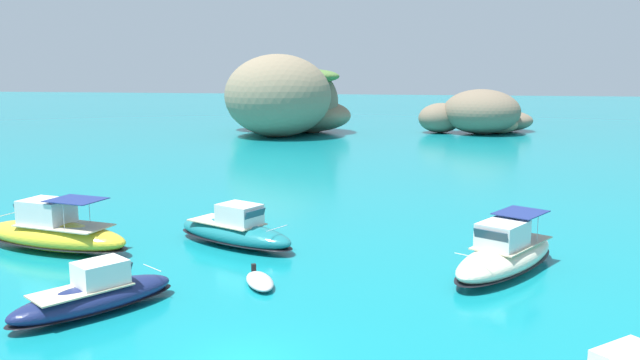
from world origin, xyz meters
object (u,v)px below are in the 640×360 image
Objects in this scene: motorboat_cream at (505,255)px; dinghy_tender at (260,281)px; islet_large at (286,101)px; motorboat_teal at (235,231)px; islet_small at (481,115)px; motorboat_navy at (95,296)px; motorboat_yellow at (54,233)px.

dinghy_tender is (-10.69, -3.82, -0.61)m from motorboat_cream.
dinghy_tender is (13.34, -62.93, -4.35)m from islet_large.
motorboat_teal is (10.32, -56.82, -3.81)m from islet_large.
islet_small reaches higher than dinghy_tender.
islet_large is 67.58m from motorboat_navy.
motorboat_teal is at bearing 76.39° from motorboat_navy.
islet_small is 75.49m from motorboat_navy.
motorboat_navy is (-2.47, -10.19, -0.09)m from motorboat_teal.
dinghy_tender is at bearing -63.70° from motorboat_teal.
motorboat_yellow reaches higher than motorboat_teal.
motorboat_yellow is 3.29× the size of dinghy_tender.
islet_small is at bearing 68.54° from motorboat_yellow.
motorboat_navy is (-19.13, -73.00, -1.87)m from islet_small.
motorboat_teal is at bearing -79.70° from islet_large.
islet_small is at bearing 75.32° from motorboat_navy.
islet_small is at bearing 87.40° from motorboat_cream.
motorboat_cream is at bearing -67.88° from islet_large.
motorboat_cream is 11.37m from dinghy_tender.
motorboat_cream reaches higher than motorboat_navy.
motorboat_yellow is at bearing 130.25° from motorboat_navy.
motorboat_navy is at bearing -104.68° from islet_small.
dinghy_tender is at bearing -16.83° from motorboat_yellow.
islet_small reaches higher than motorboat_teal.
motorboat_cream is 13.89m from motorboat_teal.
motorboat_yellow is (-9.00, -2.47, 0.13)m from motorboat_teal.
dinghy_tender is at bearing -160.31° from motorboat_cream.
motorboat_teal is 2.82× the size of dinghy_tender.
islet_small is 65.01m from motorboat_teal.
motorboat_yellow is at bearing -88.72° from islet_large.
motorboat_navy is at bearing -153.94° from motorboat_cream.
motorboat_navy is 10.11m from motorboat_yellow.
motorboat_yellow is (-25.66, -65.29, -1.65)m from islet_small.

